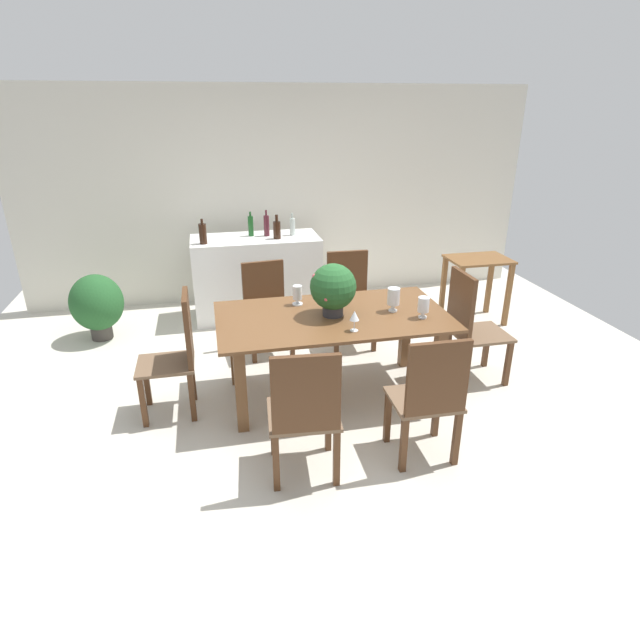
# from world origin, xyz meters

# --- Properties ---
(ground_plane) EXTENTS (7.04, 7.04, 0.00)m
(ground_plane) POSITION_xyz_m (0.00, 0.00, 0.00)
(ground_plane) COLOR beige
(back_wall) EXTENTS (6.40, 0.10, 2.60)m
(back_wall) POSITION_xyz_m (0.00, 2.60, 1.30)
(back_wall) COLOR beige
(back_wall) RESTS_ON ground
(dining_table) EXTENTS (1.92, 1.06, 0.75)m
(dining_table) POSITION_xyz_m (0.00, -0.10, 0.63)
(dining_table) COLOR brown
(dining_table) RESTS_ON ground
(chair_head_end) EXTENTS (0.45, 0.41, 1.03)m
(chair_head_end) POSITION_xyz_m (-1.27, -0.10, 0.56)
(chair_head_end) COLOR #4C2D19
(chair_head_end) RESTS_ON ground
(chair_far_right) EXTENTS (0.48, 0.48, 0.97)m
(chair_far_right) POSITION_xyz_m (0.44, 0.95, 0.54)
(chair_far_right) COLOR #4C2D19
(chair_far_right) RESTS_ON ground
(chair_foot_end) EXTENTS (0.48, 0.46, 1.04)m
(chair_foot_end) POSITION_xyz_m (1.26, -0.10, 0.57)
(chair_foot_end) COLOR #4C2D19
(chair_foot_end) RESTS_ON ground
(chair_near_right) EXTENTS (0.47, 0.43, 0.99)m
(chair_near_right) POSITION_xyz_m (0.43, -1.14, 0.55)
(chair_near_right) COLOR #4C2D19
(chair_near_right) RESTS_ON ground
(chair_near_left) EXTENTS (0.51, 0.50, 0.99)m
(chair_near_left) POSITION_xyz_m (-0.44, -1.15, 0.55)
(chair_near_left) COLOR #4C2D19
(chair_near_left) RESTS_ON ground
(chair_far_left) EXTENTS (0.50, 0.47, 0.92)m
(chair_far_left) POSITION_xyz_m (-0.44, 0.94, 0.52)
(chair_far_left) COLOR #4C2D19
(chair_far_left) RESTS_ON ground
(flower_centerpiece) EXTENTS (0.38, 0.38, 0.44)m
(flower_centerpiece) POSITION_xyz_m (-0.00, -0.10, 0.99)
(flower_centerpiece) COLOR #333338
(flower_centerpiece) RESTS_ON dining_table
(crystal_vase_left) EXTENTS (0.10, 0.10, 0.20)m
(crystal_vase_left) POSITION_xyz_m (0.52, -0.12, 0.88)
(crystal_vase_left) COLOR silver
(crystal_vase_left) RESTS_ON dining_table
(crystal_vase_center_near) EXTENTS (0.09, 0.09, 0.17)m
(crystal_vase_center_near) POSITION_xyz_m (-0.24, 0.20, 0.85)
(crystal_vase_center_near) COLOR silver
(crystal_vase_center_near) RESTS_ON dining_table
(crystal_vase_right) EXTENTS (0.09, 0.09, 0.18)m
(crystal_vase_right) POSITION_xyz_m (0.71, -0.31, 0.86)
(crystal_vase_right) COLOR silver
(crystal_vase_right) RESTS_ON dining_table
(wine_glass) EXTENTS (0.07, 0.07, 0.17)m
(wine_glass) POSITION_xyz_m (0.09, -0.44, 0.88)
(wine_glass) COLOR silver
(wine_glass) RESTS_ON dining_table
(kitchen_counter) EXTENTS (1.46, 0.66, 0.95)m
(kitchen_counter) POSITION_xyz_m (-0.43, 1.91, 0.48)
(kitchen_counter) COLOR silver
(kitchen_counter) RESTS_ON ground
(wine_bottle_clear) EXTENTS (0.06, 0.06, 0.28)m
(wine_bottle_clear) POSITION_xyz_m (-0.47, 2.00, 1.07)
(wine_bottle_clear) COLOR #194C1E
(wine_bottle_clear) RESTS_ON kitchen_counter
(wine_bottle_dark) EXTENTS (0.06, 0.06, 0.26)m
(wine_bottle_dark) POSITION_xyz_m (0.01, 1.93, 1.06)
(wine_bottle_dark) COLOR #B2BFB7
(wine_bottle_dark) RESTS_ON kitchen_counter
(wine_bottle_green) EXTENTS (0.08, 0.08, 0.27)m
(wine_bottle_green) POSITION_xyz_m (-1.01, 1.74, 1.07)
(wine_bottle_green) COLOR black
(wine_bottle_green) RESTS_ON kitchen_counter
(wine_bottle_amber) EXTENTS (0.06, 0.06, 0.30)m
(wine_bottle_amber) POSITION_xyz_m (-0.29, 1.96, 1.08)
(wine_bottle_amber) COLOR #511E28
(wine_bottle_amber) RESTS_ON kitchen_counter
(wine_bottle_tall) EXTENTS (0.08, 0.08, 0.27)m
(wine_bottle_tall) POSITION_xyz_m (-0.19, 1.80, 1.06)
(wine_bottle_tall) COLOR black
(wine_bottle_tall) RESTS_ON kitchen_counter
(side_table) EXTENTS (0.68, 0.50, 0.76)m
(side_table) POSITION_xyz_m (2.01, 1.17, 0.57)
(side_table) COLOR brown
(side_table) RESTS_ON ground
(potted_plant_floor) EXTENTS (0.55, 0.55, 0.72)m
(potted_plant_floor) POSITION_xyz_m (-2.18, 1.59, 0.40)
(potted_plant_floor) COLOR #423D38
(potted_plant_floor) RESTS_ON ground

